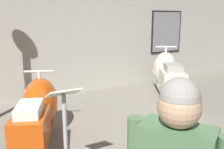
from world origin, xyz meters
name	(u,v)px	position (x,y,z in m)	size (l,w,h in m)	color
showroom_back_wall	(69,17)	(-0.12, 3.46, 1.82)	(18.00, 0.63, 3.64)	#ADA89E
scooter_0	(38,111)	(-1.50, 1.42, 0.46)	(1.11, 1.70, 1.01)	black
scooter_1	(167,74)	(1.71, 2.07, 0.52)	(1.49, 1.83, 1.13)	black
info_stanchion	(66,148)	(-1.57, 0.13, 0.48)	(0.33, 0.28, 1.14)	#333338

